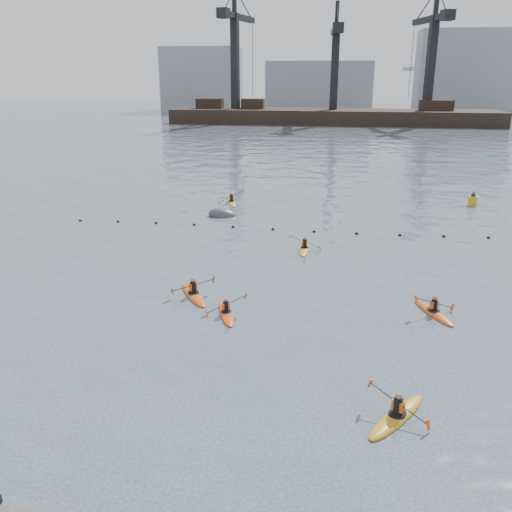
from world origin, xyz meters
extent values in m
plane|color=#333D4A|center=(0.00, 0.00, 0.00)|extent=(400.00, 400.00, 0.00)
sphere|color=black|center=(-17.00, 22.50, 0.03)|extent=(0.24, 0.24, 0.24)
sphere|color=black|center=(-14.00, 22.66, 0.03)|extent=(0.24, 0.24, 0.24)
sphere|color=black|center=(-11.00, 22.75, 0.03)|extent=(0.24, 0.24, 0.24)
sphere|color=black|center=(-8.00, 22.72, 0.03)|extent=(0.24, 0.24, 0.24)
sphere|color=black|center=(-5.00, 22.58, 0.03)|extent=(0.24, 0.24, 0.24)
sphere|color=black|center=(-2.00, 22.41, 0.03)|extent=(0.24, 0.24, 0.24)
sphere|color=black|center=(1.00, 22.28, 0.03)|extent=(0.24, 0.24, 0.24)
sphere|color=black|center=(4.00, 22.25, 0.03)|extent=(0.24, 0.24, 0.24)
sphere|color=black|center=(7.00, 22.34, 0.03)|extent=(0.24, 0.24, 0.24)
sphere|color=black|center=(10.00, 22.50, 0.03)|extent=(0.24, 0.24, 0.24)
sphere|color=black|center=(13.00, 22.66, 0.03)|extent=(0.24, 0.24, 0.24)
cube|color=black|center=(0.00, 110.00, 0.85)|extent=(72.00, 12.00, 4.50)
cube|color=black|center=(-28.00, 110.00, 4.20)|extent=(6.00, 3.00, 2.20)
cube|color=black|center=(-18.00, 110.00, 4.20)|extent=(5.00, 3.00, 2.20)
cube|color=black|center=(22.00, 110.00, 4.20)|extent=(7.00, 3.00, 2.20)
cube|color=black|center=(-22.00, 110.00, 13.10)|extent=(1.85, 1.85, 20.00)
cube|color=black|center=(-21.53, 112.66, 22.50)|extent=(4.31, 17.93, 1.20)
cube|color=black|center=(-23.09, 103.80, 22.50)|extent=(2.62, 2.94, 2.00)
cube|color=black|center=(-22.00, 110.00, 25.60)|extent=(0.93, 0.93, 5.00)
cube|color=black|center=(0.00, 110.00, 11.60)|extent=(1.73, 1.73, 17.00)
cube|color=black|center=(-0.20, 112.24, 19.50)|extent=(2.50, 15.05, 1.20)
cube|color=black|center=(0.46, 104.77, 19.50)|extent=(2.42, 2.78, 2.00)
cube|color=black|center=(0.00, 110.00, 22.60)|extent=(0.87, 0.87, 5.00)
cube|color=black|center=(20.00, 110.00, 12.60)|extent=(1.96, 1.96, 19.00)
cube|color=black|center=(19.34, 112.46, 21.50)|extent=(5.56, 16.73, 1.20)
cube|color=black|center=(21.54, 104.25, 21.50)|extent=(2.80, 3.08, 2.00)
cube|color=black|center=(20.00, 110.00, 24.60)|extent=(0.98, 0.98, 5.00)
cube|color=gray|center=(-40.00, 150.00, 9.00)|extent=(22.00, 14.00, 18.00)
cube|color=gray|center=(-5.00, 150.00, 7.00)|extent=(30.00, 14.00, 14.00)
cube|color=gray|center=(35.00, 150.00, 11.00)|extent=(26.00, 14.00, 22.00)
cylinder|color=gray|center=(30.00, 170.00, 10.00)|extent=(1.60, 1.60, 20.00)
ellipsoid|color=#E54415|center=(-2.31, 7.62, 0.04)|extent=(1.57, 3.00, 0.30)
cylinder|color=black|center=(-2.31, 7.62, 0.16)|extent=(0.71, 0.71, 0.06)
cylinder|color=black|center=(-2.31, 7.62, 0.42)|extent=(0.28, 0.28, 0.48)
cube|color=#EB570D|center=(-2.31, 7.62, 0.44)|extent=(0.38, 0.31, 0.32)
sphere|color=#8C6651|center=(-2.31, 7.62, 0.74)|extent=(0.20, 0.20, 0.20)
cylinder|color=black|center=(-2.31, 7.62, 0.51)|extent=(1.81, 0.68, 0.79)
cube|color=#D85914|center=(-3.20, 7.30, 0.16)|extent=(0.20, 0.18, 0.31)
cube|color=#D85914|center=(-1.42, 7.94, 0.86)|extent=(0.20, 0.18, 0.31)
ellipsoid|color=orange|center=(4.98, 0.55, 0.04)|extent=(2.41, 3.18, 0.34)
cylinder|color=black|center=(4.98, 0.55, 0.18)|extent=(0.87, 0.87, 0.06)
cylinder|color=black|center=(4.98, 0.55, 0.47)|extent=(0.32, 0.32, 0.55)
cube|color=#EB570D|center=(4.98, 0.55, 0.49)|extent=(0.44, 0.40, 0.36)
sphere|color=#8C6651|center=(4.98, 0.55, 0.84)|extent=(0.22, 0.22, 0.22)
cylinder|color=black|center=(4.98, 0.55, 0.58)|extent=(1.88, 1.26, 0.70)
cube|color=#D85914|center=(4.08, 1.14, 0.89)|extent=(0.21, 0.21, 0.36)
cube|color=#D85914|center=(5.88, -0.04, 0.27)|extent=(0.21, 0.21, 0.36)
ellipsoid|color=#C85612|center=(-4.44, 9.56, 0.04)|extent=(2.40, 3.28, 0.34)
cylinder|color=black|center=(-4.44, 9.56, 0.18)|extent=(0.89, 0.89, 0.06)
cylinder|color=black|center=(-4.44, 9.56, 0.48)|extent=(0.32, 0.32, 0.56)
cube|color=#EB570D|center=(-4.44, 9.56, 0.50)|extent=(0.45, 0.40, 0.37)
sphere|color=#8C6651|center=(-4.44, 9.56, 0.86)|extent=(0.23, 0.23, 0.23)
cylinder|color=black|center=(-4.44, 9.56, 0.59)|extent=(2.01, 1.27, 0.38)
cube|color=#D85914|center=(-5.37, 8.98, 0.43)|extent=(0.17, 0.18, 0.37)
cube|color=#D85914|center=(-3.51, 10.14, 0.75)|extent=(0.17, 0.18, 0.37)
ellipsoid|color=orange|center=(0.63, 18.10, 0.04)|extent=(0.67, 3.10, 0.31)
cylinder|color=black|center=(0.63, 18.10, 0.16)|extent=(0.59, 0.59, 0.06)
cylinder|color=black|center=(0.63, 18.10, 0.43)|extent=(0.29, 0.29, 0.50)
cube|color=#EB570D|center=(0.63, 18.10, 0.45)|extent=(0.35, 0.22, 0.33)
sphere|color=#8C6651|center=(0.63, 18.10, 0.77)|extent=(0.20, 0.20, 0.20)
cylinder|color=black|center=(0.63, 18.10, 0.53)|extent=(2.01, 0.07, 0.77)
cube|color=#D85914|center=(-0.36, 18.12, 0.87)|extent=(0.16, 0.14, 0.32)
cube|color=#D85914|center=(1.61, 18.09, 0.19)|extent=(0.16, 0.14, 0.32)
ellipsoid|color=#CF4A13|center=(7.39, 9.27, 0.04)|extent=(1.89, 3.17, 0.32)
cylinder|color=black|center=(7.39, 9.27, 0.17)|extent=(0.79, 0.79, 0.06)
cylinder|color=black|center=(7.39, 9.27, 0.45)|extent=(0.30, 0.30, 0.52)
cube|color=#EB570D|center=(7.39, 9.27, 0.47)|extent=(0.42, 0.35, 0.34)
sphere|color=#8C6651|center=(7.39, 9.27, 0.80)|extent=(0.21, 0.21, 0.21)
cylinder|color=black|center=(7.39, 9.27, 0.55)|extent=(1.91, 0.88, 0.78)
cube|color=#D85914|center=(8.32, 9.69, 0.20)|extent=(0.20, 0.19, 0.34)
cube|color=#D85914|center=(6.46, 8.86, 0.89)|extent=(0.20, 0.19, 0.34)
ellipsoid|color=gold|center=(-6.70, 30.26, 0.04)|extent=(1.80, 3.42, 0.34)
cylinder|color=black|center=(-6.70, 30.26, 0.18)|extent=(0.81, 0.81, 0.06)
cylinder|color=black|center=(-6.70, 30.26, 0.48)|extent=(0.32, 0.32, 0.55)
cube|color=#EB570D|center=(-6.70, 30.26, 0.50)|extent=(0.44, 0.35, 0.36)
sphere|color=#8C6651|center=(-6.70, 30.26, 0.85)|extent=(0.22, 0.22, 0.22)
cylinder|color=black|center=(-6.70, 30.26, 0.58)|extent=(2.02, 0.77, 1.00)
cube|color=#D85914|center=(-7.71, 29.89, 0.13)|extent=(0.24, 0.21, 0.35)
cube|color=#D85914|center=(-5.68, 30.63, 1.03)|extent=(0.24, 0.21, 0.35)
ellipsoid|color=#3D3F42|center=(-6.45, 25.84, 0.00)|extent=(2.88, 2.01, 1.69)
cylinder|color=#B89212|center=(14.00, 32.76, 0.32)|extent=(0.74, 0.74, 0.96)
cone|color=black|center=(14.00, 32.76, 1.01)|extent=(0.47, 0.47, 0.37)
camera|label=1|loc=(2.78, -15.25, 10.85)|focal=38.00mm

